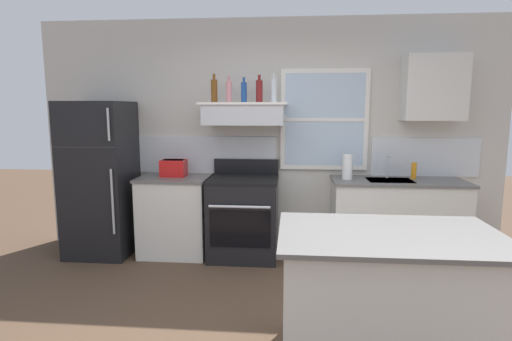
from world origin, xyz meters
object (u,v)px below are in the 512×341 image
bottle_clear_tall (274,90)px  paper_towel_roll (347,167)px  bottle_red_label_wine (259,91)px  kitchen_island (387,300)px  bottle_rose_pink (229,91)px  refrigerator (100,179)px  dish_soap_bottle (414,171)px  stove_range (244,217)px  bottle_amber_wine (214,91)px  bottle_blue_liqueur (244,92)px  toaster (174,168)px

bottle_clear_tall → paper_towel_roll: 1.17m
bottle_red_label_wine → bottle_clear_tall: bottle_clear_tall is taller
paper_towel_roll → kitchen_island: (0.02, -1.96, -0.59)m
paper_towel_roll → bottle_rose_pink: bearing=178.8°
refrigerator → dish_soap_bottle: 3.54m
bottle_red_label_wine → dish_soap_bottle: size_ratio=1.66×
stove_range → kitchen_island: stove_range is taller
bottle_amber_wine → bottle_blue_liqueur: bearing=2.6°
paper_towel_roll → dish_soap_bottle: (0.74, 0.10, -0.04)m
bottle_clear_tall → dish_soap_bottle: bearing=0.9°
bottle_clear_tall → kitchen_island: bearing=-67.7°
stove_range → bottle_red_label_wine: bearing=32.6°
bottle_rose_pink → bottle_clear_tall: bearing=5.6°
bottle_clear_tall → refrigerator: bearing=-176.1°
refrigerator → bottle_rose_pink: 1.79m
bottle_clear_tall → kitchen_island: bottle_clear_tall is taller
bottle_clear_tall → paper_towel_roll: bottle_clear_tall is taller
bottle_rose_pink → stove_range: bearing=-21.5°
bottle_blue_liqueur → paper_towel_roll: 1.41m
kitchen_island → stove_range: bearing=121.1°
toaster → kitchen_island: size_ratio=0.21×
bottle_blue_liqueur → paper_towel_roll: size_ratio=1.02×
bottle_amber_wine → bottle_blue_liqueur: (0.33, 0.01, -0.02)m
refrigerator → toaster: bearing=5.8°
bottle_amber_wine → bottle_rose_pink: bearing=-11.3°
bottle_amber_wine → bottle_red_label_wine: size_ratio=1.04×
paper_towel_roll → bottle_amber_wine: bearing=177.6°
bottle_blue_liqueur → bottle_clear_tall: bearing=-0.2°
bottle_red_label_wine → bottle_clear_tall: 0.16m
dish_soap_bottle → stove_range: bearing=-175.8°
refrigerator → kitchen_island: bearing=-34.1°
stove_range → dish_soap_bottle: same height
toaster → bottle_blue_liqueur: bearing=3.7°
bottle_clear_tall → kitchen_island: 2.62m
refrigerator → toaster: size_ratio=5.92×
stove_range → bottle_rose_pink: (-0.16, 0.06, 1.40)m
refrigerator → kitchen_island: (2.81, -1.90, -0.42)m
bottle_amber_wine → kitchen_island: 2.89m
bottle_blue_liqueur → kitchen_island: (1.17, -2.04, -1.40)m
bottle_blue_liqueur → bottle_red_label_wine: size_ratio=0.92×
bottle_clear_tall → dish_soap_bottle: bottle_clear_tall is taller
bottle_amber_wine → dish_soap_bottle: 2.38m
bottle_red_label_wine → refrigerator: bearing=-175.9°
toaster → bottle_rose_pink: bearing=0.2°
bottle_rose_pink → bottle_red_label_wine: 0.33m
toaster → paper_towel_roll: paper_towel_roll is taller
bottle_amber_wine → bottle_blue_liqueur: 0.33m
dish_soap_bottle → refrigerator: bearing=-177.4°
dish_soap_bottle → bottle_clear_tall: bearing=-179.1°
stove_range → dish_soap_bottle: bearing=4.2°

